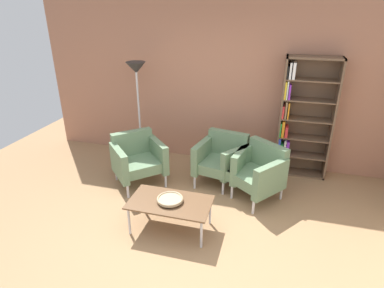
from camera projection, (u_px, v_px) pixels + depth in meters
name	position (u px, v px, depth m)	size (l,w,h in m)	color
ground_plane	(180.00, 248.00, 3.72)	(8.32, 8.32, 0.00)	#9E7751
brick_back_panel	(223.00, 79.00, 5.30)	(6.40, 0.12, 2.90)	#A87056
bookshelf_tall	(301.00, 120.00, 5.01)	(0.80, 0.30, 1.90)	brown
coffee_table_low	(170.00, 204.00, 3.90)	(1.00, 0.56, 0.40)	brown
decorative_bowl	(170.00, 199.00, 3.87)	(0.32, 0.32, 0.05)	tan
armchair_corner_red	(223.00, 159.00, 4.91)	(0.83, 0.78, 0.78)	slate
armchair_spare_guest	(138.00, 158.00, 4.93)	(0.95, 0.95, 0.78)	slate
armchair_near_window	(257.00, 170.00, 4.57)	(0.95, 0.94, 0.78)	slate
floor_lamp_torchiere	(137.00, 80.00, 5.21)	(0.32, 0.32, 1.74)	silver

